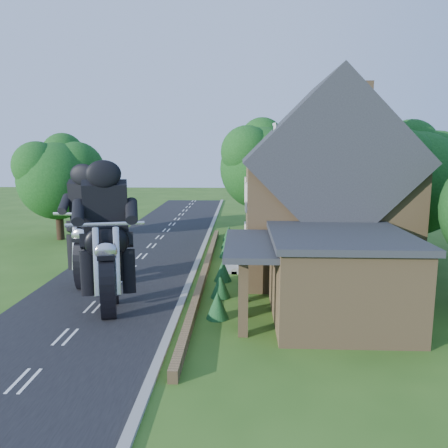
{
  "coord_description": "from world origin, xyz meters",
  "views": [
    {
      "loc": [
        6.22,
        -17.36,
        6.55
      ],
      "look_at": [
        5.32,
        4.81,
        2.8
      ],
      "focal_mm": 35.0,
      "sensor_mm": 36.0,
      "label": 1
    }
  ],
  "objects_px": {
    "motorcycle_lead": "(109,290)",
    "motorcycle_follow": "(90,267)",
    "garden_wall": "(205,271)",
    "annex": "(335,275)",
    "house": "(322,192)"
  },
  "relations": [
    {
      "from": "motorcycle_lead",
      "to": "motorcycle_follow",
      "type": "height_order",
      "value": "motorcycle_lead"
    },
    {
      "from": "garden_wall",
      "to": "motorcycle_lead",
      "type": "distance_m",
      "value": 6.54
    },
    {
      "from": "garden_wall",
      "to": "annex",
      "type": "distance_m",
      "value": 8.19
    },
    {
      "from": "annex",
      "to": "house",
      "type": "bearing_deg",
      "value": 84.76
    },
    {
      "from": "garden_wall",
      "to": "annex",
      "type": "height_order",
      "value": "annex"
    },
    {
      "from": "house",
      "to": "motorcycle_lead",
      "type": "bearing_deg",
      "value": -145.95
    },
    {
      "from": "house",
      "to": "motorcycle_follow",
      "type": "relative_size",
      "value": 5.37
    },
    {
      "from": "house",
      "to": "motorcycle_follow",
      "type": "xyz_separation_m",
      "value": [
        -11.7,
        -2.9,
        -3.45
      ]
    },
    {
      "from": "garden_wall",
      "to": "annex",
      "type": "bearing_deg",
      "value": -46.16
    },
    {
      "from": "house",
      "to": "annex",
      "type": "height_order",
      "value": "house"
    },
    {
      "from": "garden_wall",
      "to": "motorcycle_follow",
      "type": "height_order",
      "value": "motorcycle_follow"
    },
    {
      "from": "annex",
      "to": "motorcycle_follow",
      "type": "height_order",
      "value": "annex"
    },
    {
      "from": "annex",
      "to": "motorcycle_lead",
      "type": "relative_size",
      "value": 3.54
    },
    {
      "from": "house",
      "to": "motorcycle_follow",
      "type": "distance_m",
      "value": 12.54
    },
    {
      "from": "house",
      "to": "annex",
      "type": "distance_m",
      "value": 7.3
    }
  ]
}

